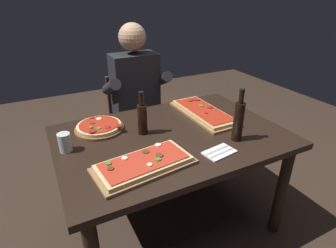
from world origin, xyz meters
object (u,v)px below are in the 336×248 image
object	(u,v)px
dining_table	(172,147)
seated_diner	(137,96)
pizza_round_far	(99,127)
wine_bottle_dark	(142,118)
diner_chair	(134,118)
oil_bottle_amber	(238,120)
tumbler_near_camera	(65,144)
pizza_rectangular_left	(203,112)
pizza_rectangular_front	(144,164)

from	to	relation	value
dining_table	seated_diner	world-z (taller)	seated_diner
pizza_round_far	wine_bottle_dark	size ratio (longest dim) A/B	1.13
pizza_round_far	seated_diner	distance (m)	0.65
diner_chair	seated_diner	distance (m)	0.28
oil_bottle_amber	diner_chair	size ratio (longest dim) A/B	0.37
seated_diner	tumbler_near_camera	bearing A→B (deg)	-136.59
pizza_rectangular_left	tumbler_near_camera	xyz separation A→B (m)	(-0.96, -0.06, 0.03)
dining_table	tumbler_near_camera	world-z (taller)	tumbler_near_camera
pizza_rectangular_left	oil_bottle_amber	size ratio (longest dim) A/B	1.80
dining_table	seated_diner	distance (m)	0.74
dining_table	oil_bottle_amber	distance (m)	0.46
seated_diner	wine_bottle_dark	bearing A→B (deg)	-108.12
pizza_rectangular_left	oil_bottle_amber	bearing A→B (deg)	-93.72
oil_bottle_amber	dining_table	bearing A→B (deg)	143.45
diner_chair	dining_table	bearing A→B (deg)	-93.66
seated_diner	pizza_round_far	bearing A→B (deg)	-133.41
dining_table	wine_bottle_dark	distance (m)	0.27
pizza_rectangular_front	seated_diner	xyz separation A→B (m)	(0.34, 0.98, -0.02)
pizza_rectangular_left	pizza_round_far	size ratio (longest dim) A/B	1.85
pizza_round_far	pizza_rectangular_left	bearing A→B (deg)	-8.40
pizza_rectangular_front	pizza_rectangular_left	size ratio (longest dim) A/B	0.92
wine_bottle_dark	diner_chair	bearing A→B (deg)	74.59
pizza_rectangular_front	seated_diner	size ratio (longest dim) A/B	0.40
pizza_rectangular_front	wine_bottle_dark	distance (m)	0.38
dining_table	diner_chair	world-z (taller)	diner_chair
oil_bottle_amber	tumbler_near_camera	distance (m)	1.00
pizza_round_far	dining_table	bearing A→B (deg)	-34.50
tumbler_near_camera	diner_chair	world-z (taller)	diner_chair
pizza_round_far	wine_bottle_dark	distance (m)	0.30
pizza_rectangular_front	diner_chair	xyz separation A→B (m)	(0.34, 1.10, -0.27)
diner_chair	seated_diner	world-z (taller)	seated_diner
pizza_rectangular_front	tumbler_near_camera	xyz separation A→B (m)	(-0.33, 0.34, 0.03)
dining_table	oil_bottle_amber	xyz separation A→B (m)	(0.32, -0.24, 0.23)
seated_diner	oil_bottle_amber	bearing A→B (deg)	-74.85
oil_bottle_amber	pizza_rectangular_left	bearing A→B (deg)	86.28
pizza_round_far	diner_chair	distance (m)	0.79
dining_table	tumbler_near_camera	distance (m)	0.64
dining_table	wine_bottle_dark	size ratio (longest dim) A/B	5.05
pizza_rectangular_front	wine_bottle_dark	size ratio (longest dim) A/B	1.94
wine_bottle_dark	pizza_rectangular_front	bearing A→B (deg)	-111.22
pizza_rectangular_front	oil_bottle_amber	world-z (taller)	oil_bottle_amber
pizza_rectangular_front	pizza_round_far	distance (m)	0.52
pizza_rectangular_left	pizza_round_far	world-z (taller)	same
pizza_round_far	tumbler_near_camera	bearing A→B (deg)	-143.76
pizza_rectangular_left	diner_chair	world-z (taller)	diner_chair
wine_bottle_dark	seated_diner	bearing A→B (deg)	71.88
oil_bottle_amber	pizza_round_far	bearing A→B (deg)	144.56
diner_chair	wine_bottle_dark	bearing A→B (deg)	-105.41
pizza_round_far	diner_chair	bearing A→B (deg)	53.02
pizza_rectangular_front	pizza_round_far	size ratio (longest dim) A/B	1.71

